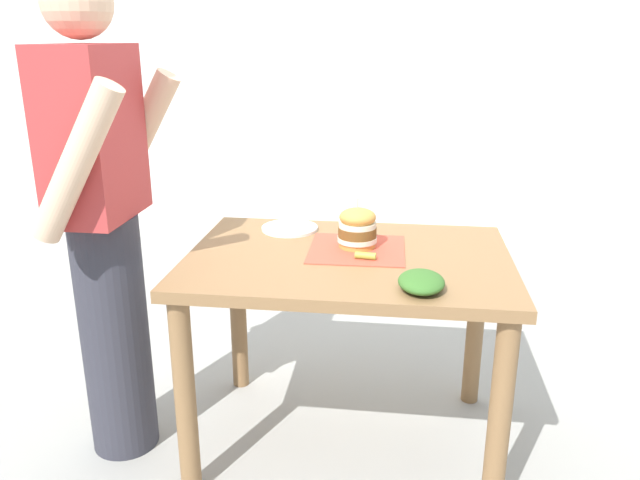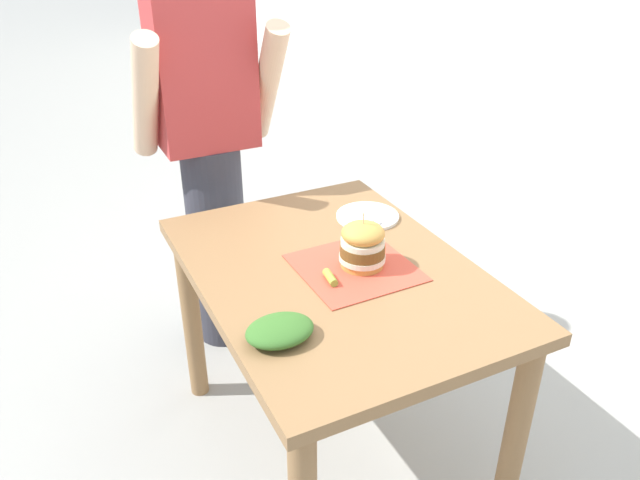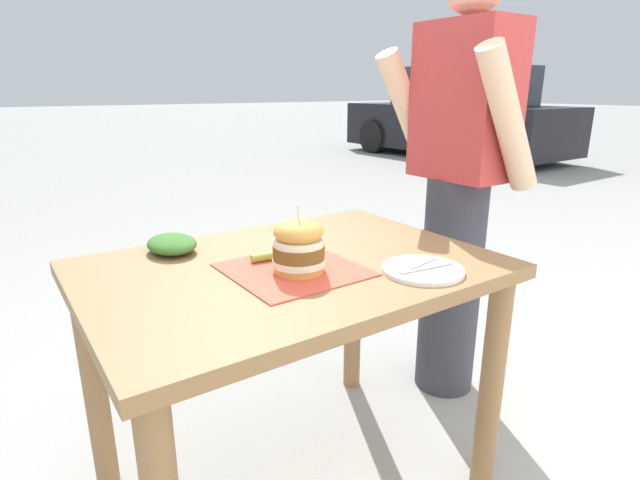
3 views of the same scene
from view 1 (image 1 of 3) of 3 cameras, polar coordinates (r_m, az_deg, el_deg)
The scene contains 8 objects.
ground_plane at distance 2.53m, azimuth 2.36°, elevation -17.71°, with size 80.00×80.00×0.00m, color #9E9E99.
patio_table at distance 2.22m, azimuth 2.57°, elevation -4.42°, with size 0.81×1.12×0.76m.
serving_paper at distance 2.22m, azimuth 3.39°, elevation -0.85°, with size 0.34×0.34×0.00m, color #D64C38.
sandwich at distance 2.23m, azimuth 3.44°, elevation 1.14°, with size 0.14×0.14×0.18m.
pickle_spear at distance 2.12m, azimuth 4.18°, elevation -1.44°, with size 0.02×0.02×0.07m, color #8EA83D.
side_plate_with_forks at distance 2.45m, azimuth -2.79°, elevation 1.09°, with size 0.22×0.22×0.02m.
side_salad at distance 1.90m, azimuth 9.25°, elevation -3.78°, with size 0.18×0.14×0.05m, color #386B28.
diner_across_table at distance 2.24m, azimuth -19.21°, elevation 1.67°, with size 0.55×0.35×1.69m.
Camera 1 is at (-2.04, -0.16, 1.49)m, focal length 35.00 mm.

